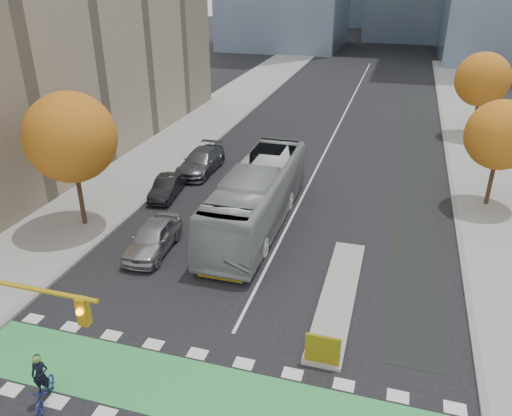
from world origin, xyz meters
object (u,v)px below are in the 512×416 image
Objects in this scene: tree_east_far at (483,80)px; parked_car_a at (153,238)px; tree_east_near at (501,135)px; bus at (257,196)px; cyclist at (44,387)px; tree_west at (71,137)px; parked_car_b at (167,187)px; parked_car_c at (201,161)px; hazard_board at (322,349)px.

tree_east_far is 1.54× the size of parked_car_a.
tree_east_near reaches higher than bus.
tree_east_near is at bearing 32.03° from cyclist.
tree_west is 1.08× the size of tree_east_far.
tree_west is 1.16× the size of tree_east_near.
bus reaches higher than cyclist.
parked_car_b is at bearing -167.51° from tree_east_near.
tree_east_far is at bearing 88.21° from tree_east_near.
tree_east_near is 1.21× the size of parked_car_c.
parked_car_b is at bearing 81.28° from cyclist.
tree_west is 7.46m from parked_car_a.
bus is 7.57m from parked_car_b.
parked_car_c is (-20.99, -15.65, -4.39)m from tree_east_far.
tree_west reaches higher than parked_car_b.
parked_car_a reaches higher than hazard_board.
tree_east_far is (24.50, 26.00, -0.38)m from tree_west.
hazard_board is at bearing -25.99° from tree_west.
tree_west reaches higher than cyclist.
bus is at bearing -24.95° from parked_car_b.
bus is at bearing 57.17° from cyclist.
hazard_board is 10.43m from cyclist.
cyclist is at bearing -61.87° from tree_west.
parked_car_c is (-12.49, 18.15, 0.05)m from hazard_board.
cyclist is 0.52× the size of parked_car_b.
tree_east_near is 3.27× the size of cyclist.
hazard_board is at bearing -55.30° from parked_car_c.
tree_east_near is at bearing 65.80° from hazard_board.
tree_west is 11.92m from parked_car_c.
tree_east_near is 0.52× the size of bus.
parked_car_a is at bearing -147.85° from tree_east_near.
hazard_board is 0.24× the size of parked_car_c.
bus is (3.44, 15.59, 1.17)m from cyclist.
parked_car_c is at bearing -143.29° from tree_east_far.
tree_east_near reaches higher than hazard_board.
tree_east_far is 0.56× the size of bus.
parked_car_b is (-2.50, 6.97, -0.15)m from parked_car_a.
bus is at bearing -153.54° from tree_east_near.
tree_west is 35.73m from tree_east_far.
tree_east_near is at bearing 5.10° from parked_car_b.
parked_car_a is at bearing -124.52° from tree_east_far.
tree_west is 0.60× the size of bus.
bus is 9.88m from parked_car_c.
hazard_board is 0.20× the size of tree_east_near.
tree_east_near is 0.92× the size of tree_east_far.
bus is at bearing 118.34° from hazard_board.
bus reaches higher than hazard_board.
tree_east_far is at bearing 51.73° from parked_car_a.
tree_west is 1.96× the size of parked_car_b.
parked_car_c is (-20.49, 0.35, -4.02)m from tree_east_near.
parked_car_b is at bearing 134.68° from hazard_board.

